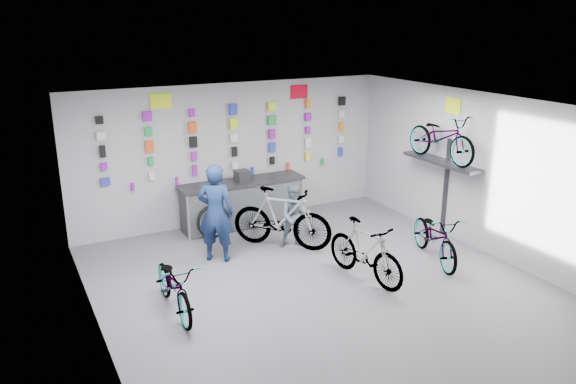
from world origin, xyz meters
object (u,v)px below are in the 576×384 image
bike_left (174,285)px  bike_service (282,218)px  clerk (216,213)px  bike_right (436,236)px  counter (243,204)px  bike_center (365,251)px  customer (295,216)px

bike_left → bike_service: bearing=30.4°
clerk → bike_right: bearing=-173.1°
counter → bike_center: bike_center is taller
bike_center → counter: bearing=94.0°
counter → bike_left: size_ratio=1.62×
bike_center → bike_service: (-0.59, 1.92, 0.08)m
bike_center → clerk: (-1.93, 1.94, 0.39)m
clerk → bike_left: bearing=85.3°
clerk → customer: (1.57, -0.12, -0.29)m
bike_service → customer: bearing=-67.6°
bike_right → counter: bearing=143.7°
bike_center → bike_service: 2.02m
clerk → customer: bearing=-149.3°
bike_right → clerk: size_ratio=0.98×
counter → bike_center: size_ratio=1.55×
bike_center → clerk: bearing=125.5°
bike_service → clerk: size_ratio=1.09×
bike_left → bike_center: 3.21m
counter → customer: size_ratio=2.17×
bike_right → customer: bearing=155.8°
bike_left → bike_service: bike_service is taller
counter → customer: bearing=-74.3°
bike_center → bike_service: bike_service is taller
counter → clerk: (-1.13, -1.42, 0.43)m
bike_right → customer: 2.64m
bike_right → bike_service: bike_service is taller
counter → bike_right: counter is taller
bike_left → bike_service: size_ratio=0.84×
bike_service → bike_right: bearing=-84.4°
bike_center → customer: bearing=91.8°
counter → customer: customer is taller
customer → bike_left: bearing=-133.1°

